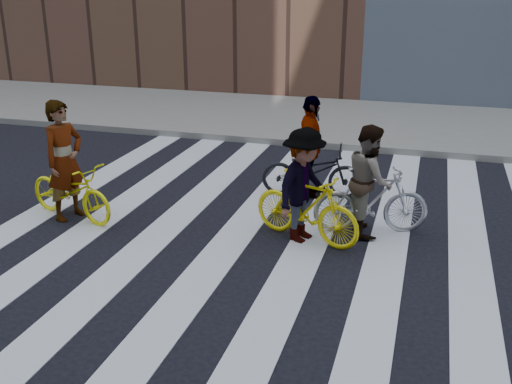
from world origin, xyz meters
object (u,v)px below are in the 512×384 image
at_px(bike_yellow_right, 306,207).
at_px(rider_mid, 369,180).
at_px(rider_rear, 310,147).
at_px(rider_right, 303,186).
at_px(bike_dark_rear, 312,171).
at_px(rider_left, 64,161).
at_px(bike_silver_mid, 371,200).
at_px(bike_yellow_left, 71,191).

distance_m(bike_yellow_right, rider_mid, 1.03).
bearing_deg(rider_rear, rider_right, -178.26).
xyz_separation_m(bike_dark_rear, rider_rear, (-0.05, 0.00, 0.42)).
height_order(bike_yellow_right, bike_dark_rear, bike_yellow_right).
relative_size(rider_left, rider_right, 1.13).
distance_m(bike_silver_mid, rider_mid, 0.32).
distance_m(bike_dark_rear, rider_rear, 0.43).
xyz_separation_m(bike_yellow_left, rider_right, (3.67, 0.21, 0.38)).
bearing_deg(bike_silver_mid, rider_right, 105.52).
relative_size(rider_mid, rider_rear, 0.93).
height_order(bike_yellow_left, rider_right, rider_right).
xyz_separation_m(bike_silver_mid, rider_left, (-4.62, -0.76, 0.43)).
bearing_deg(bike_yellow_left, rider_rear, -42.14).
xyz_separation_m(bike_yellow_left, bike_dark_rear, (3.43, 2.04, 0.00)).
bearing_deg(bike_silver_mid, rider_left, 83.51).
relative_size(bike_yellow_left, bike_yellow_right, 1.01).
bearing_deg(rider_mid, rider_rear, 25.93).
xyz_separation_m(bike_yellow_right, bike_dark_rear, (-0.29, 1.83, -0.06)).
bearing_deg(bike_yellow_left, rider_right, -69.96).
distance_m(rider_right, rider_rear, 1.85).
distance_m(rider_left, rider_right, 3.73).
relative_size(bike_yellow_right, bike_dark_rear, 0.99).
bearing_deg(rider_right, rider_left, 113.35).
height_order(bike_yellow_left, rider_left, rider_left).
distance_m(bike_dark_rear, rider_right, 1.88).
height_order(bike_yellow_right, rider_left, rider_left).
xyz_separation_m(rider_mid, rider_rear, (-1.14, 1.28, 0.06)).
height_order(bike_silver_mid, bike_yellow_right, bike_yellow_right).
relative_size(bike_silver_mid, rider_left, 0.90).
relative_size(rider_mid, rider_right, 0.98).
distance_m(bike_dark_rear, rider_mid, 1.72).
bearing_deg(bike_yellow_right, rider_left, 113.31).
relative_size(bike_yellow_right, rider_left, 0.91).
relative_size(bike_yellow_right, rider_right, 1.03).
xyz_separation_m(bike_yellow_left, rider_mid, (4.52, 0.76, 0.37)).
height_order(bike_yellow_left, rider_mid, rider_mid).
height_order(bike_yellow_left, bike_silver_mid, bike_silver_mid).
xyz_separation_m(rider_mid, rider_right, (-0.86, -0.55, 0.01)).
xyz_separation_m(bike_yellow_left, rider_left, (-0.05, 0.00, 0.49)).
distance_m(bike_silver_mid, rider_left, 4.71).
bearing_deg(bike_yellow_left, rider_left, 106.74).
distance_m(rider_mid, rider_right, 1.02).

